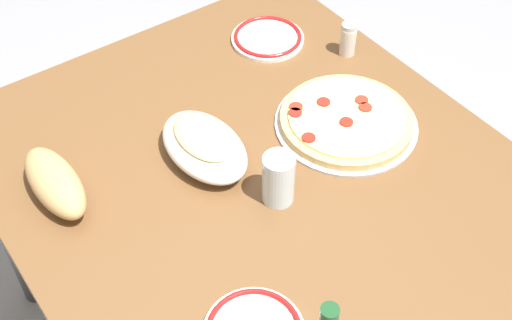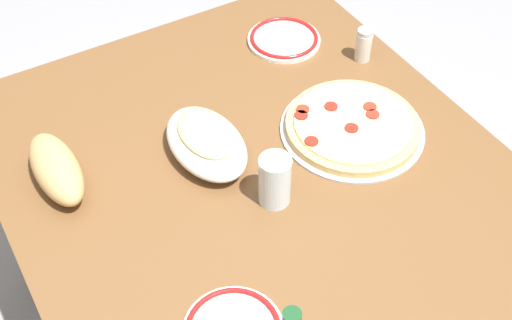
{
  "view_description": "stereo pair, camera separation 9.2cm",
  "coord_description": "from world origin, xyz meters",
  "px_view_note": "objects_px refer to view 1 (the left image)",
  "views": [
    {
      "loc": [
        0.81,
        -0.58,
        1.8
      ],
      "look_at": [
        0.0,
        0.0,
        0.75
      ],
      "focal_mm": 48.41,
      "sensor_mm": 36.0,
      "label": 1
    },
    {
      "loc": [
        0.86,
        -0.5,
        1.8
      ],
      "look_at": [
        0.0,
        0.0,
        0.75
      ],
      "focal_mm": 48.41,
      "sensor_mm": 36.0,
      "label": 2
    }
  ],
  "objects_px": {
    "water_glass": "(278,179)",
    "side_plate_far": "(268,38)",
    "spice_shaker": "(348,39)",
    "dining_table": "(256,204)",
    "bread_loaf": "(55,183)",
    "pepperoni_pizza": "(346,120)",
    "baked_pasta_dish": "(204,145)"
  },
  "relations": [
    {
      "from": "pepperoni_pizza",
      "to": "bread_loaf",
      "type": "distance_m",
      "value": 0.64
    },
    {
      "from": "spice_shaker",
      "to": "dining_table",
      "type": "bearing_deg",
      "value": -65.47
    },
    {
      "from": "dining_table",
      "to": "water_glass",
      "type": "bearing_deg",
      "value": -6.04
    },
    {
      "from": "water_glass",
      "to": "bread_loaf",
      "type": "bearing_deg",
      "value": -126.39
    },
    {
      "from": "water_glass",
      "to": "side_plate_far",
      "type": "height_order",
      "value": "water_glass"
    },
    {
      "from": "dining_table",
      "to": "side_plate_far",
      "type": "bearing_deg",
      "value": 140.43
    },
    {
      "from": "baked_pasta_dish",
      "to": "water_glass",
      "type": "height_order",
      "value": "water_glass"
    },
    {
      "from": "dining_table",
      "to": "pepperoni_pizza",
      "type": "bearing_deg",
      "value": 88.38
    },
    {
      "from": "bread_loaf",
      "to": "dining_table",
      "type": "bearing_deg",
      "value": 64.48
    },
    {
      "from": "baked_pasta_dish",
      "to": "bread_loaf",
      "type": "distance_m",
      "value": 0.31
    },
    {
      "from": "baked_pasta_dish",
      "to": "bread_loaf",
      "type": "bearing_deg",
      "value": -105.64
    },
    {
      "from": "pepperoni_pizza",
      "to": "side_plate_far",
      "type": "height_order",
      "value": "pepperoni_pizza"
    },
    {
      "from": "dining_table",
      "to": "pepperoni_pizza",
      "type": "xyz_separation_m",
      "value": [
        0.01,
        0.25,
        0.13
      ]
    },
    {
      "from": "side_plate_far",
      "to": "spice_shaker",
      "type": "height_order",
      "value": "spice_shaker"
    },
    {
      "from": "water_glass",
      "to": "side_plate_far",
      "type": "bearing_deg",
      "value": 145.79
    },
    {
      "from": "bread_loaf",
      "to": "spice_shaker",
      "type": "relative_size",
      "value": 2.48
    },
    {
      "from": "dining_table",
      "to": "baked_pasta_dish",
      "type": "height_order",
      "value": "baked_pasta_dish"
    },
    {
      "from": "dining_table",
      "to": "pepperoni_pizza",
      "type": "relative_size",
      "value": 3.55
    },
    {
      "from": "pepperoni_pizza",
      "to": "spice_shaker",
      "type": "distance_m",
      "value": 0.27
    },
    {
      "from": "water_glass",
      "to": "spice_shaker",
      "type": "distance_m",
      "value": 0.51
    },
    {
      "from": "pepperoni_pizza",
      "to": "bread_loaf",
      "type": "bearing_deg",
      "value": -106.62
    },
    {
      "from": "dining_table",
      "to": "bread_loaf",
      "type": "xyz_separation_m",
      "value": [
        -0.18,
        -0.37,
        0.16
      ]
    },
    {
      "from": "baked_pasta_dish",
      "to": "side_plate_far",
      "type": "bearing_deg",
      "value": 125.72
    },
    {
      "from": "dining_table",
      "to": "water_glass",
      "type": "relative_size",
      "value": 9.95
    },
    {
      "from": "dining_table",
      "to": "water_glass",
      "type": "xyz_separation_m",
      "value": [
        0.09,
        -0.01,
        0.17
      ]
    },
    {
      "from": "dining_table",
      "to": "water_glass",
      "type": "height_order",
      "value": "water_glass"
    },
    {
      "from": "spice_shaker",
      "to": "side_plate_far",
      "type": "bearing_deg",
      "value": -140.45
    },
    {
      "from": "pepperoni_pizza",
      "to": "baked_pasta_dish",
      "type": "bearing_deg",
      "value": -107.55
    },
    {
      "from": "bread_loaf",
      "to": "spice_shaker",
      "type": "height_order",
      "value": "spice_shaker"
    },
    {
      "from": "side_plate_far",
      "to": "spice_shaker",
      "type": "relative_size",
      "value": 2.15
    },
    {
      "from": "pepperoni_pizza",
      "to": "bread_loaf",
      "type": "height_order",
      "value": "bread_loaf"
    },
    {
      "from": "dining_table",
      "to": "pepperoni_pizza",
      "type": "distance_m",
      "value": 0.28
    }
  ]
}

